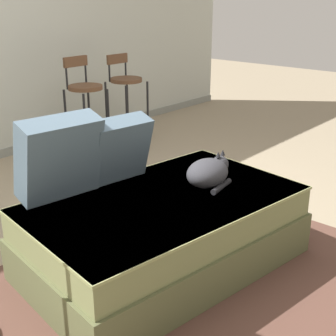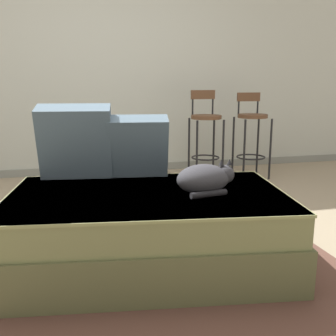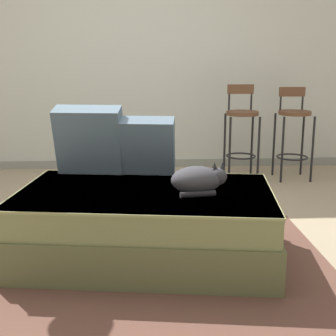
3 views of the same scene
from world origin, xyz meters
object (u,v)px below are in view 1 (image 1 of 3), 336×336
Objects in this scene: couch at (164,231)px; cat at (209,172)px; bar_stool_by_doorway at (126,93)px; throw_pillow_corner at (59,158)px; throw_pillow_middle at (118,149)px; bar_stool_near_window at (85,100)px.

cat is at bearing -14.16° from couch.
throw_pillow_corner is at bearing -142.55° from bar_stool_by_doorway.
throw_pillow_corner is 0.52× the size of bar_stool_by_doorway.
cat is at bearing -121.56° from bar_stool_by_doorway.
throw_pillow_middle is (0.01, 0.40, 0.44)m from couch.
throw_pillow_corner is 2.10m from bar_stool_near_window.
couch is 0.77m from throw_pillow_corner.
bar_stool_by_doorway is (1.27, 2.06, 0.02)m from cat.
bar_stool_near_window reaches higher than throw_pillow_corner.
couch is at bearing -49.07° from throw_pillow_corner.
bar_stool_near_window is at bearing 46.83° from throw_pillow_corner.
throw_pillow_middle is 0.59m from cat.
throw_pillow_corner is at bearing 143.37° from cat.
throw_pillow_corner is 0.50× the size of bar_stool_near_window.
throw_pillow_middle is at bearing -135.08° from bar_stool_by_doorway.
throw_pillow_middle is (0.41, -0.05, -0.04)m from throw_pillow_corner.
throw_pillow_corner reaches higher than cat.
bar_stool_by_doorway is at bearing 51.12° from couch.
cat is (0.33, -0.08, 0.31)m from couch.
cat reaches higher than couch.
couch is 0.59m from throw_pillow_middle.
bar_stool_near_window reaches higher than couch.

